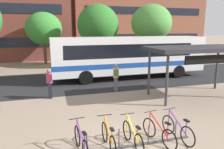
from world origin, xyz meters
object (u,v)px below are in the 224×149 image
Objects in this scene: street_tree_1 at (98,25)px; commuter_maroon_pack_2 at (49,82)px; parked_bicycle_purple_4 at (177,129)px; city_bus at (130,55)px; commuter_olive_pack_1 at (116,76)px; street_tree_0 at (44,29)px; parked_bicycle_orange_1 at (108,138)px; parked_bicycle_yellow_2 at (133,136)px; parked_bicycle_red_3 at (159,133)px; street_tree_3 at (151,23)px; transit_shelter at (197,50)px; parked_bicycle_purple_0 at (81,142)px.

commuter_maroon_pack_2 is at bearing -117.50° from street_tree_1.
city_bus is at bearing -18.64° from parked_bicycle_purple_4.
street_tree_0 is at bearing 28.86° from commuter_olive_pack_1.
commuter_olive_pack_1 is at bearing -96.26° from street_tree_1.
city_bus reaches higher than commuter_olive_pack_1.
parked_bicycle_orange_1 is 19.37m from street_tree_0.
parked_bicycle_red_3 is at bearing -92.01° from parked_bicycle_yellow_2.
street_tree_1 reaches higher than parked_bicycle_orange_1.
street_tree_1 is (5.24, -3.41, 0.33)m from street_tree_0.
parked_bicycle_red_3 is 0.99× the size of commuter_olive_pack_1.
street_tree_3 reaches higher than street_tree_0.
city_bus reaches higher than parked_bicycle_orange_1.
parked_bicycle_orange_1 is at bearing -146.62° from transit_shelter.
commuter_maroon_pack_2 is 13.71m from street_tree_3.
parked_bicycle_purple_4 is (-2.01, -9.84, -1.39)m from city_bus.
commuter_olive_pack_1 is at bearing -4.70° from parked_bicycle_purple_4.
parked_bicycle_yellow_2 is 1.00× the size of parked_bicycle_purple_4.
parked_bicycle_purple_0 is 0.28× the size of street_tree_1.
commuter_maroon_pack_2 reaches higher than parked_bicycle_purple_4.
transit_shelter is at bearing -73.25° from city_bus.
street_tree_3 is at bearing -29.67° from parked_bicycle_purple_4.
parked_bicycle_yellow_2 is (-3.71, -9.86, -1.39)m from city_bus.
parked_bicycle_orange_1 is 17.24m from street_tree_3.
parked_bicycle_purple_4 is 0.31× the size of street_tree_0.
parked_bicycle_purple_4 is at bearing -91.86° from parked_bicycle_orange_1.
street_tree_1 is at bearing -10.56° from parked_bicycle_yellow_2.
street_tree_3 is (5.29, -1.11, 0.22)m from street_tree_1.
city_bus is 11.24m from parked_bicycle_purple_0.
street_tree_0 reaches higher than parked_bicycle_yellow_2.
street_tree_3 reaches higher than commuter_olive_pack_1.
city_bus is at bearing -54.76° from street_tree_0.
street_tree_0 is at bearing 124.75° from city_bus.
commuter_maroon_pack_2 reaches higher than parked_bicycle_purple_0.
commuter_olive_pack_1 is at bearing -86.23° from commuter_maroon_pack_2.
commuter_olive_pack_1 is (3.11, 6.32, 0.60)m from parked_bicycle_purple_0.
transit_shelter is 1.00× the size of street_tree_0.
commuter_maroon_pack_2 reaches higher than parked_bicycle_yellow_2.
parked_bicycle_orange_1 is 0.28× the size of street_tree_1.
parked_bicycle_orange_1 is at bearing -95.41° from parked_bicycle_purple_0.
commuter_olive_pack_1 is at bearing -19.34° from parked_bicycle_orange_1.
parked_bicycle_purple_0 is 2.63m from parked_bicycle_red_3.
commuter_maroon_pack_2 is (-3.95, -0.30, -0.01)m from commuter_olive_pack_1.
city_bus is 7.06× the size of commuter_olive_pack_1.
street_tree_1 is at bearing 101.84° from city_bus.
parked_bicycle_orange_1 is 1.02× the size of parked_bicycle_red_3.
transit_shelter is at bearing -66.36° from parked_bicycle_purple_0.
transit_shelter is (5.47, 4.18, 2.27)m from parked_bicycle_yellow_2.
parked_bicycle_purple_0 is 1.01× the size of commuter_olive_pack_1.
commuter_olive_pack_1 is at bearing -123.97° from city_bus.
city_bus is 1.93× the size of street_tree_3.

